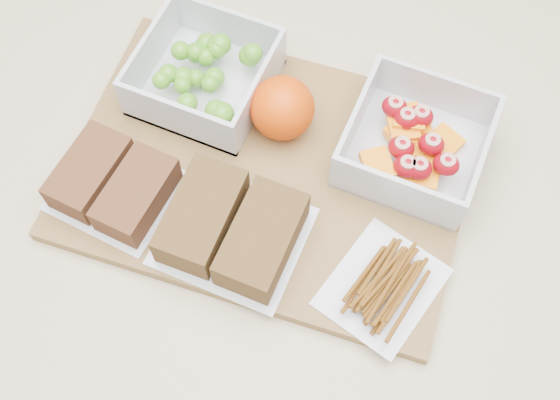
% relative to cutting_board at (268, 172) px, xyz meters
% --- Properties ---
extents(ground, '(4.00, 4.00, 0.00)m').
position_rel_cutting_board_xyz_m(ground, '(0.01, -0.02, -0.91)').
color(ground, gray).
rests_on(ground, ground).
extents(counter, '(1.20, 0.90, 0.90)m').
position_rel_cutting_board_xyz_m(counter, '(0.01, -0.02, -0.46)').
color(counter, beige).
rests_on(counter, ground).
extents(cutting_board, '(0.44, 0.33, 0.02)m').
position_rel_cutting_board_xyz_m(cutting_board, '(0.00, 0.00, 0.00)').
color(cutting_board, olive).
rests_on(cutting_board, counter).
extents(grape_container, '(0.14, 0.14, 0.06)m').
position_rel_cutting_board_xyz_m(grape_container, '(-0.11, 0.07, 0.03)').
color(grape_container, silver).
rests_on(grape_container, cutting_board).
extents(fruit_container, '(0.14, 0.14, 0.06)m').
position_rel_cutting_board_xyz_m(fruit_container, '(0.14, 0.08, 0.03)').
color(fruit_container, silver).
rests_on(fruit_container, cutting_board).
extents(orange, '(0.07, 0.07, 0.07)m').
position_rel_cutting_board_xyz_m(orange, '(-0.01, 0.06, 0.04)').
color(orange, '#EA4905').
rests_on(orange, cutting_board).
extents(sandwich_bag_left, '(0.13, 0.12, 0.04)m').
position_rel_cutting_board_xyz_m(sandwich_bag_left, '(-0.14, -0.09, 0.03)').
color(sandwich_bag_left, silver).
rests_on(sandwich_bag_left, cutting_board).
extents(sandwich_bag_center, '(0.14, 0.13, 0.04)m').
position_rel_cutting_board_xyz_m(sandwich_bag_center, '(-0.00, -0.09, 0.03)').
color(sandwich_bag_center, silver).
rests_on(sandwich_bag_center, cutting_board).
extents(pretzel_bag, '(0.12, 0.14, 0.03)m').
position_rel_cutting_board_xyz_m(pretzel_bag, '(0.16, -0.08, 0.02)').
color(pretzel_bag, silver).
rests_on(pretzel_bag, cutting_board).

